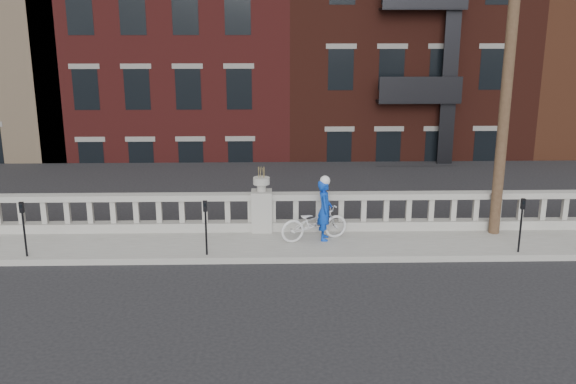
% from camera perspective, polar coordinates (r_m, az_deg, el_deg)
% --- Properties ---
extents(ground, '(120.00, 120.00, 0.00)m').
position_cam_1_polar(ground, '(13.75, -2.56, -9.33)').
color(ground, black).
rests_on(ground, ground).
extents(sidewalk, '(32.00, 2.20, 0.15)m').
position_cam_1_polar(sidewalk, '(16.50, -2.37, -4.72)').
color(sidewalk, gray).
rests_on(sidewalk, ground).
extents(balustrade, '(28.00, 0.34, 1.03)m').
position_cam_1_polar(balustrade, '(17.22, -2.35, -1.87)').
color(balustrade, gray).
rests_on(balustrade, sidewalk).
extents(planter_pedestal, '(0.55, 0.55, 1.76)m').
position_cam_1_polar(planter_pedestal, '(17.16, -2.35, -1.26)').
color(planter_pedestal, gray).
rests_on(planter_pedestal, sidewalk).
extents(lower_level, '(80.00, 44.00, 20.80)m').
position_cam_1_polar(lower_level, '(35.67, -1.00, 10.40)').
color(lower_level, '#605E59').
rests_on(lower_level, ground).
extents(utility_pole, '(1.60, 0.28, 10.00)m').
position_cam_1_polar(utility_pole, '(17.14, 19.22, 12.86)').
color(utility_pole, '#422D1E').
rests_on(utility_pole, sidewalk).
extents(parking_meter_a, '(0.10, 0.09, 1.36)m').
position_cam_1_polar(parking_meter_a, '(16.50, -22.47, -2.55)').
color(parking_meter_a, black).
rests_on(parking_meter_a, sidewalk).
extents(parking_meter_b, '(0.10, 0.09, 1.36)m').
position_cam_1_polar(parking_meter_b, '(15.47, -7.33, -2.62)').
color(parking_meter_b, black).
rests_on(parking_meter_b, sidewalk).
extents(parking_meter_c, '(0.10, 0.09, 1.36)m').
position_cam_1_polar(parking_meter_c, '(16.53, 20.04, -2.28)').
color(parking_meter_c, black).
rests_on(parking_meter_c, sidewalk).
extents(bicycle, '(1.90, 1.14, 0.94)m').
position_cam_1_polar(bicycle, '(16.49, 2.34, -2.72)').
color(bicycle, silver).
rests_on(bicycle, sidewalk).
extents(cyclist, '(0.42, 0.60, 1.59)m').
position_cam_1_polar(cyclist, '(16.46, 3.27, -1.60)').
color(cyclist, '#0C3AB4').
rests_on(cyclist, sidewalk).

